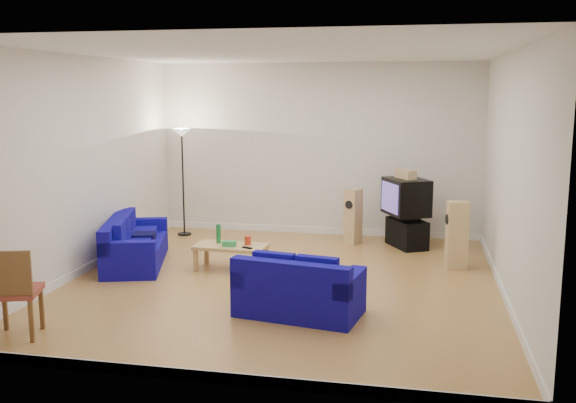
% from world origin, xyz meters
% --- Properties ---
extents(room, '(6.01, 6.51, 3.21)m').
position_xyz_m(room, '(0.00, 0.00, 1.54)').
color(room, olive).
rests_on(room, ground).
extents(sofa_three_seat, '(1.32, 2.03, 0.73)m').
position_xyz_m(sofa_three_seat, '(-2.50, 0.49, 0.27)').
color(sofa_three_seat, '#0D067C').
rests_on(sofa_three_seat, ground).
extents(sofa_loveseat, '(1.58, 1.05, 0.73)m').
position_xyz_m(sofa_loveseat, '(0.46, -1.28, 0.28)').
color(sofa_loveseat, '#0D067C').
rests_on(sofa_loveseat, ground).
extents(coffee_table, '(1.10, 0.60, 0.39)m').
position_xyz_m(coffee_table, '(-0.89, 0.47, 0.34)').
color(coffee_table, tan).
rests_on(coffee_table, ground).
extents(bottle, '(0.07, 0.07, 0.30)m').
position_xyz_m(bottle, '(-1.11, 0.55, 0.54)').
color(bottle, '#197233').
rests_on(bottle, coffee_table).
extents(tissue_box, '(0.21, 0.13, 0.08)m').
position_xyz_m(tissue_box, '(-0.90, 0.39, 0.43)').
color(tissue_box, green).
rests_on(tissue_box, coffee_table).
extents(red_canister, '(0.13, 0.13, 0.14)m').
position_xyz_m(red_canister, '(-0.65, 0.54, 0.46)').
color(red_canister, red).
rests_on(red_canister, coffee_table).
extents(remote, '(0.17, 0.11, 0.02)m').
position_xyz_m(remote, '(-0.60, 0.32, 0.40)').
color(remote, black).
rests_on(remote, coffee_table).
extents(tv_stand, '(0.77, 0.91, 0.49)m').
position_xyz_m(tv_stand, '(1.69, 2.49, 0.24)').
color(tv_stand, black).
rests_on(tv_stand, ground).
extents(av_receiver, '(0.40, 0.45, 0.09)m').
position_xyz_m(av_receiver, '(1.72, 2.49, 0.53)').
color(av_receiver, black).
rests_on(av_receiver, tv_stand).
extents(television, '(0.89, 0.99, 0.62)m').
position_xyz_m(television, '(1.65, 2.48, 0.89)').
color(television, black).
rests_on(television, av_receiver).
extents(centre_speaker, '(0.39, 0.46, 0.15)m').
position_xyz_m(centre_speaker, '(1.63, 2.50, 1.28)').
color(centre_speaker, tan).
rests_on(centre_speaker, television).
extents(speaker_left, '(0.33, 0.36, 0.98)m').
position_xyz_m(speaker_left, '(0.74, 2.57, 0.49)').
color(speaker_left, tan).
rests_on(speaker_left, ground).
extents(speaker_right, '(0.35, 0.29, 1.04)m').
position_xyz_m(speaker_right, '(2.45, 1.24, 0.52)').
color(speaker_right, tan).
rests_on(speaker_right, ground).
extents(floor_lamp, '(0.34, 0.34, 2.00)m').
position_xyz_m(floor_lamp, '(-2.45, 2.63, 1.65)').
color(floor_lamp, black).
rests_on(floor_lamp, ground).
extents(dining_chair, '(0.61, 0.61, 1.02)m').
position_xyz_m(dining_chair, '(-2.43, -2.62, 0.57)').
color(dining_chair, brown).
rests_on(dining_chair, ground).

